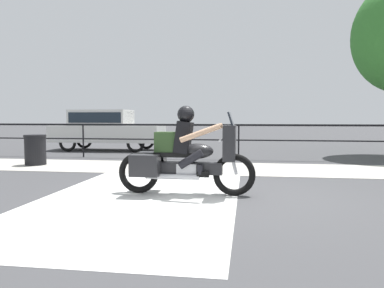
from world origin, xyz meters
name	(u,v)px	position (x,y,z in m)	size (l,w,h in m)	color
ground_plane	(231,197)	(0.00, 0.00, 0.00)	(120.00, 120.00, 0.00)	#424244
sidewalk_band	(237,169)	(0.00, 3.40, 0.01)	(44.00, 2.40, 0.01)	#B7B2A8
crosswalk_band	(142,196)	(-1.47, -0.20, 0.00)	(3.16, 6.00, 0.01)	silver
fence_railing	(239,132)	(0.00, 5.52, 0.87)	(36.00, 0.05, 1.11)	black
motorcycle	(185,155)	(-0.78, 0.08, 0.67)	(2.36, 0.76, 1.51)	black
parked_car	(106,127)	(-5.30, 8.02, 0.92)	(4.35, 1.60, 1.61)	silver
trash_bin	(35,150)	(-5.50, 3.34, 0.42)	(0.59, 0.59, 0.84)	black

